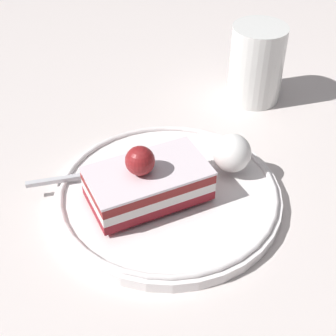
# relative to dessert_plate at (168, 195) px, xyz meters

# --- Properties ---
(ground_plane) EXTENTS (2.40, 2.40, 0.00)m
(ground_plane) POSITION_rel_dessert_plate_xyz_m (0.01, -0.02, -0.01)
(ground_plane) COLOR silver
(dessert_plate) EXTENTS (0.25, 0.25, 0.02)m
(dessert_plate) POSITION_rel_dessert_plate_xyz_m (0.00, 0.00, 0.00)
(dessert_plate) COLOR white
(dessert_plate) RESTS_ON ground_plane
(cake_slice) EXTENTS (0.13, 0.07, 0.07)m
(cake_slice) POSITION_rel_dessert_plate_xyz_m (0.02, 0.00, 0.03)
(cake_slice) COLOR maroon
(cake_slice) RESTS_ON dessert_plate
(whipped_cream_dollop) EXTENTS (0.04, 0.04, 0.04)m
(whipped_cream_dollop) POSITION_rel_dessert_plate_xyz_m (-0.08, -0.00, 0.03)
(whipped_cream_dollop) COLOR white
(whipped_cream_dollop) RESTS_ON dessert_plate
(fork) EXTENTS (0.11, 0.03, 0.00)m
(fork) POSITION_rel_dessert_plate_xyz_m (0.09, -0.06, 0.01)
(fork) COLOR silver
(fork) RESTS_ON dessert_plate
(drink_glass_near) EXTENTS (0.08, 0.08, 0.11)m
(drink_glass_near) POSITION_rel_dessert_plate_xyz_m (-0.20, -0.15, 0.04)
(drink_glass_near) COLOR white
(drink_glass_near) RESTS_ON ground_plane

